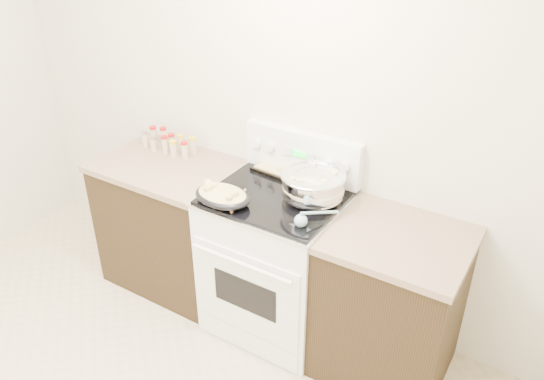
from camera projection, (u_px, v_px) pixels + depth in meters
The scene contains 9 objects.
counter_left at pixel (175, 223), 3.65m from camera, with size 0.93×0.67×0.92m.
counter_right at pixel (390, 304), 2.93m from camera, with size 0.73×0.67×0.92m.
kitchen_range at pixel (277, 259), 3.25m from camera, with size 0.78×0.73×1.22m.
mixing_bowl at pixel (313, 187), 2.93m from camera, with size 0.44×0.44×0.21m.
roasting_pan at pixel (222, 195), 2.93m from camera, with size 0.36×0.26×0.12m.
baking_sheet at pixel (287, 168), 3.27m from camera, with size 0.39×0.29×0.06m.
wooden_spoon at pixel (229, 204), 2.91m from camera, with size 0.10×0.25×0.04m.
blue_ladle at pixel (304, 220), 2.74m from camera, with size 0.17×0.23×0.09m.
spice_jars at pixel (169, 142), 3.57m from camera, with size 0.40×0.15×0.13m.
Camera 1 is at (1.71, -0.82, 2.45)m, focal length 35.00 mm.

